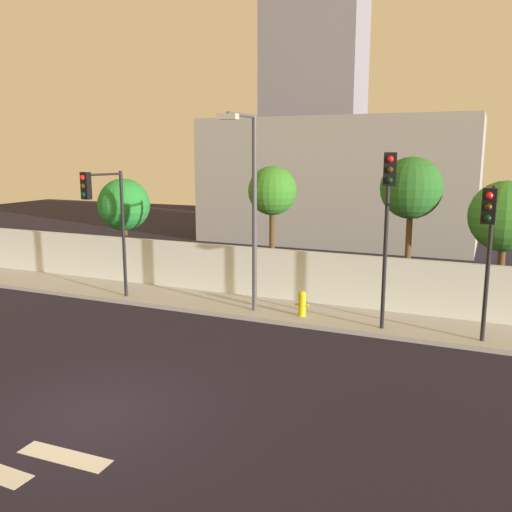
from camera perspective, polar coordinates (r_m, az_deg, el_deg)
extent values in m
plane|color=black|center=(12.28, -16.51, -15.47)|extent=(80.00, 80.00, 0.00)
cube|color=#ACACAC|center=(18.80, -0.29, -5.46)|extent=(36.00, 2.40, 0.15)
cube|color=silver|center=(19.71, 1.22, -1.77)|extent=(36.00, 0.18, 1.80)
cube|color=silver|center=(10.90, -19.42, -19.19)|extent=(1.81, 0.49, 0.01)
cylinder|color=black|center=(16.15, 23.14, -0.90)|extent=(0.12, 0.12, 4.32)
cylinder|color=black|center=(15.37, 23.52, 6.29)|extent=(0.17, 1.05, 0.08)
cube|color=black|center=(14.88, 23.23, 4.83)|extent=(0.36, 0.23, 0.90)
sphere|color=red|center=(14.74, 23.27, 5.83)|extent=(0.18, 0.18, 0.18)
sphere|color=#33260A|center=(14.76, 23.19, 4.75)|extent=(0.18, 0.18, 0.18)
sphere|color=black|center=(14.79, 23.11, 3.67)|extent=(0.18, 0.18, 0.18)
cylinder|color=black|center=(20.17, -13.72, 2.19)|extent=(0.12, 0.12, 4.55)
cylinder|color=black|center=(19.50, -15.68, 8.23)|extent=(0.40, 1.47, 0.08)
cube|color=black|center=(19.06, -17.39, 7.04)|extent=(0.37, 0.27, 0.90)
sphere|color=red|center=(18.97, -17.72, 7.82)|extent=(0.18, 0.18, 0.18)
sphere|color=#33260A|center=(18.99, -17.68, 6.98)|extent=(0.18, 0.18, 0.18)
sphere|color=black|center=(19.00, -17.63, 6.14)|extent=(0.18, 0.18, 0.18)
cylinder|color=black|center=(16.31, 13.42, 1.36)|extent=(0.12, 0.12, 5.19)
cylinder|color=black|center=(15.69, 13.86, 10.14)|extent=(0.24, 0.83, 0.08)
cube|color=black|center=(15.29, 13.85, 8.82)|extent=(0.37, 0.26, 0.90)
sphere|color=red|center=(15.16, 13.91, 9.83)|extent=(0.18, 0.18, 0.18)
sphere|color=#33260A|center=(15.17, 13.86, 8.77)|extent=(0.18, 0.18, 0.18)
sphere|color=black|center=(15.18, 13.81, 7.71)|extent=(0.18, 0.18, 0.18)
cylinder|color=#4C4C51|center=(17.65, -0.15, 4.23)|extent=(0.16, 0.16, 6.34)
cylinder|color=#4C4C51|center=(16.75, -1.50, 14.55)|extent=(0.13, 1.83, 0.10)
cube|color=beige|center=(15.92, -2.98, 14.38)|extent=(0.60, 0.25, 0.16)
cylinder|color=gold|center=(17.62, 4.84, -5.23)|extent=(0.24, 0.24, 0.67)
sphere|color=gold|center=(17.52, 4.86, -4.05)|extent=(0.26, 0.26, 0.26)
cylinder|color=gold|center=(17.67, 4.32, -5.07)|extent=(0.10, 0.09, 0.09)
cylinder|color=gold|center=(17.56, 5.37, -5.18)|extent=(0.10, 0.09, 0.09)
cylinder|color=brown|center=(24.69, -13.49, 0.96)|extent=(0.23, 0.23, 2.48)
sphere|color=#258933|center=(24.45, -13.68, 5.26)|extent=(2.26, 2.26, 2.26)
cylinder|color=brown|center=(21.21, 1.69, 0.90)|extent=(0.22, 0.22, 3.38)
sphere|color=#3A8827|center=(20.94, 1.72, 6.85)|extent=(1.87, 1.87, 1.87)
cylinder|color=brown|center=(19.90, 15.61, 0.08)|extent=(0.21, 0.21, 3.55)
sphere|color=#2A6B27|center=(19.61, 15.96, 6.87)|extent=(2.14, 2.14, 2.14)
cylinder|color=brown|center=(19.82, 24.20, -1.84)|extent=(0.23, 0.23, 2.66)
sphere|color=#37852D|center=(19.52, 24.64, 3.81)|extent=(2.32, 2.32, 2.32)
cube|color=#A5A5A5|center=(32.99, 8.45, 7.76)|extent=(15.91, 6.00, 7.30)
cube|color=gray|center=(46.62, 6.15, 20.34)|extent=(7.79, 5.00, 26.20)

